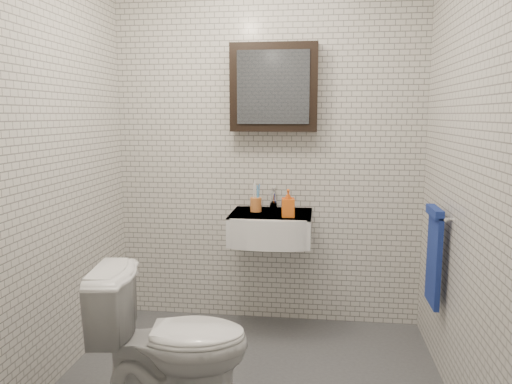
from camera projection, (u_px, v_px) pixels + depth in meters
room_shell at (248, 124)px, 2.57m from camera, size 2.22×2.02×2.51m
washbasin at (271, 228)px, 3.39m from camera, size 0.55×0.50×0.20m
faucet at (273, 199)px, 3.56m from camera, size 0.06×0.20×0.15m
mirror_cabinet at (274, 88)px, 3.44m from camera, size 0.60×0.15×0.60m
towel_rail at (434, 252)px, 2.90m from camera, size 0.09×0.30×0.58m
toothbrush_cup at (256, 204)px, 3.46m from camera, size 0.10×0.10×0.21m
soap_bottle at (288, 203)px, 3.27m from camera, size 0.09×0.09×0.18m
toilet at (172, 342)px, 2.51m from camera, size 0.81×0.53×0.77m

